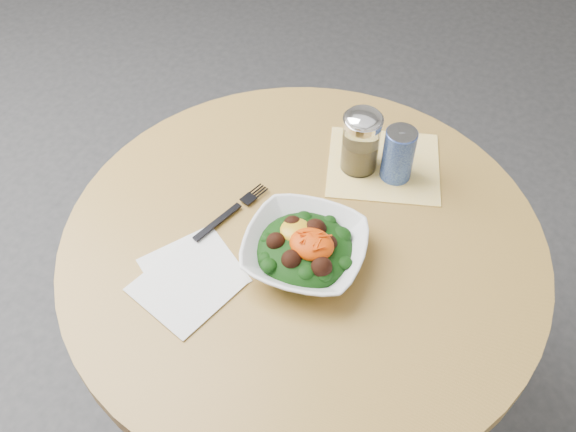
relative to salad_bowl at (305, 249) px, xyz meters
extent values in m
plane|color=#323134|center=(-0.02, 0.04, -0.78)|extent=(6.00, 6.00, 0.00)
cylinder|color=black|center=(-0.02, 0.04, -0.77)|extent=(0.52, 0.52, 0.03)
cylinder|color=black|center=(-0.02, 0.04, -0.43)|extent=(0.10, 0.10, 0.71)
cylinder|color=#C49547|center=(-0.02, 0.04, -0.05)|extent=(0.90, 0.90, 0.04)
cube|color=yellow|center=(0.05, 0.29, -0.03)|extent=(0.28, 0.27, 0.00)
cube|color=white|center=(-0.17, -0.11, -0.03)|extent=(0.21, 0.21, 0.00)
cube|color=white|center=(-0.16, -0.14, -0.03)|extent=(0.19, 0.19, 0.00)
imported|color=white|center=(0.00, 0.00, 0.00)|extent=(0.24, 0.24, 0.05)
ellipsoid|color=black|center=(0.00, 0.00, -0.01)|extent=(0.18, 0.18, 0.06)
ellipsoid|color=gold|center=(-0.03, 0.01, 0.02)|extent=(0.06, 0.06, 0.02)
ellipsoid|color=#F65005|center=(0.01, 0.00, 0.03)|extent=(0.08, 0.07, 0.04)
cube|color=black|center=(-0.18, 0.00, -0.02)|extent=(0.05, 0.12, 0.00)
cube|color=black|center=(-0.15, 0.09, -0.02)|extent=(0.04, 0.07, 0.00)
cylinder|color=silver|center=(0.00, 0.26, 0.03)|extent=(0.07, 0.07, 0.11)
cylinder|color=#A3854C|center=(0.00, 0.26, 0.00)|extent=(0.06, 0.06, 0.06)
cylinder|color=white|center=(0.00, 0.26, 0.09)|extent=(0.08, 0.08, 0.01)
ellipsoid|color=white|center=(0.00, 0.26, 0.10)|extent=(0.07, 0.07, 0.03)
cylinder|color=navy|center=(0.08, 0.27, 0.03)|extent=(0.06, 0.06, 0.12)
cylinder|color=#BABAC2|center=(0.08, 0.27, 0.09)|extent=(0.06, 0.06, 0.00)
cube|color=#BABAC2|center=(0.07, 0.28, 0.09)|extent=(0.02, 0.02, 0.00)
camera|label=1|loc=(0.27, -0.64, 0.90)|focal=40.00mm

